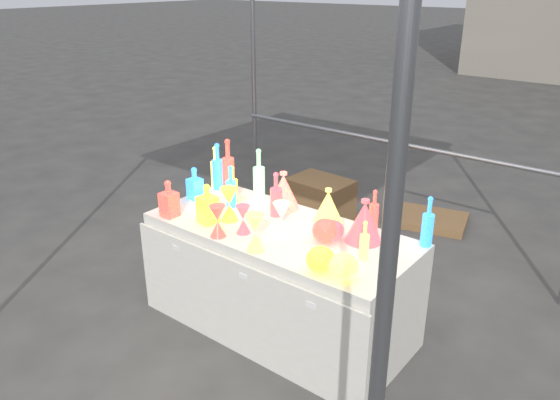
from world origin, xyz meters
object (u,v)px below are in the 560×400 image
Objects in this scene: hourglass_0 at (217,221)px; globe_0 at (321,261)px; display_table at (279,278)px; cardboard_box_closed at (320,200)px; decanter_0 at (207,204)px.

hourglass_0 is 1.25× the size of globe_0.
hourglass_0 is at bearing -126.14° from display_table.
display_table is 0.75m from globe_0.
hourglass_0 reaches higher than globe_0.
display_table is at bearing 150.66° from globe_0.
cardboard_box_closed is 3.53× the size of globe_0.
decanter_0 is 0.22m from hourglass_0.
hourglass_0 is 0.77m from globe_0.
display_table is 0.63m from hourglass_0.
hourglass_0 reaches higher than cardboard_box_closed.
decanter_0 is 1.64× the size of globe_0.
decanter_0 reaches higher than hourglass_0.
globe_0 is (1.31, -1.95, 0.60)m from cardboard_box_closed.
hourglass_0 reaches higher than display_table.
decanter_0 is at bearing 151.25° from hourglass_0.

